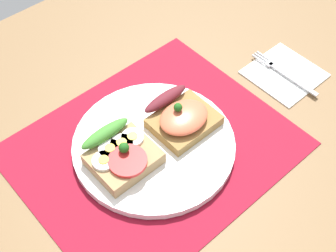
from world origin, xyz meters
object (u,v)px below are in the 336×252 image
at_px(sandwich_egg_tomato, 121,155).
at_px(napkin, 284,73).
at_px(sandwich_salmon, 182,117).
at_px(fork, 282,72).
at_px(plate, 154,144).

xyz_separation_m(sandwich_egg_tomato, napkin, (0.34, -0.04, -0.03)).
xyz_separation_m(sandwich_salmon, fork, (0.22, -0.03, -0.03)).
distance_m(sandwich_egg_tomato, sandwich_salmon, 0.12).
xyz_separation_m(plate, sandwich_egg_tomato, (-0.06, 0.00, 0.02)).
relative_size(sandwich_salmon, fork, 0.70).
height_order(sandwich_salmon, napkin, sandwich_salmon).
relative_size(sandwich_salmon, napkin, 0.84).
height_order(plate, fork, plate).
relative_size(sandwich_egg_tomato, sandwich_salmon, 0.97).
xyz_separation_m(plate, fork, (0.28, -0.03, -0.00)).
bearing_deg(fork, sandwich_salmon, 172.96).
height_order(napkin, fork, fork).
distance_m(sandwich_egg_tomato, napkin, 0.35).
bearing_deg(fork, plate, 173.88).
distance_m(plate, sandwich_salmon, 0.06).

